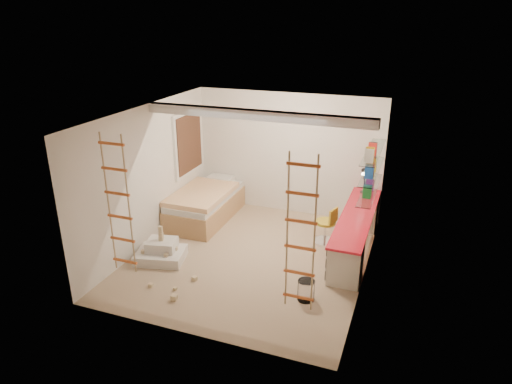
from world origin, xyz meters
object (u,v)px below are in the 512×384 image
at_px(play_platform, 161,252).
at_px(bed, 205,204).
at_px(desk, 356,232).
at_px(swivel_chair, 326,230).

bearing_deg(play_platform, bed, 90.93).
xyz_separation_m(desk, swivel_chair, (-0.57, 0.15, -0.13)).
bearing_deg(swivel_chair, bed, 175.39).
height_order(desk, swivel_chair, desk).
height_order(bed, play_platform, bed).
distance_m(desk, swivel_chair, 0.60).
bearing_deg(bed, play_platform, -89.07).
distance_m(bed, play_platform, 1.86).
bearing_deg(play_platform, swivel_chair, 32.19).
height_order(desk, bed, desk).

